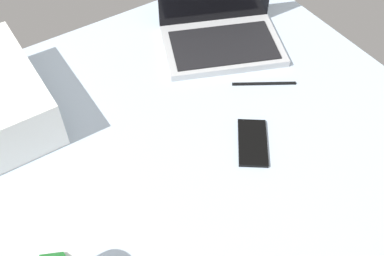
{
  "coord_description": "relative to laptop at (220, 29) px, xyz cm",
  "views": [
    {
      "loc": [
        -6.84,
        -43.27,
        103.58
      ],
      "look_at": [
        30.13,
        14.03,
        24.0
      ],
      "focal_mm": 43.06,
      "sensor_mm": 36.0,
      "label": 1
    }
  ],
  "objects": [
    {
      "name": "cell_phone",
      "position": [
        -15.5,
        -35.74,
        -4.01
      ],
      "size": [
        13.68,
        15.34,
        0.8
      ],
      "primitive_type": "cube",
      "rotation": [
        0.0,
        0.0,
        2.52
      ],
      "color": "black",
      "rests_on": "bed_mattress"
    },
    {
      "name": "charger_cable",
      "position": [
        -0.51,
        -21.37,
        -4.11
      ],
      "size": [
        14.82,
        9.37,
        0.6
      ],
      "primitive_type": "cube",
      "rotation": [
        0.0,
        0.0,
        -0.55
      ],
      "color": "black",
      "rests_on": "bed_mattress"
    },
    {
      "name": "laptop",
      "position": [
        0.0,
        0.0,
        0.0
      ],
      "size": [
        39.26,
        33.79,
        23.0
      ],
      "rotation": [
        0.0,
        0.0,
        -0.39
      ],
      "color": "#B7BABC",
      "rests_on": "bed_mattress"
    }
  ]
}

